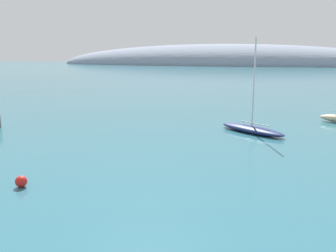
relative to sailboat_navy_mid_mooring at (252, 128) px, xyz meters
The scene contains 3 objects.
distant_ridge 217.79m from the sailboat_navy_mid_mooring, 99.07° to the left, with size 242.20×60.27×28.64m, color gray.
sailboat_navy_mid_mooring is the anchor object (origin of this frame).
mooring_buoy_red 25.56m from the sailboat_navy_mid_mooring, 122.98° to the right, with size 0.79×0.79×0.79m, color red.
Camera 1 is at (13.84, -4.44, 8.97)m, focal length 38.57 mm.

